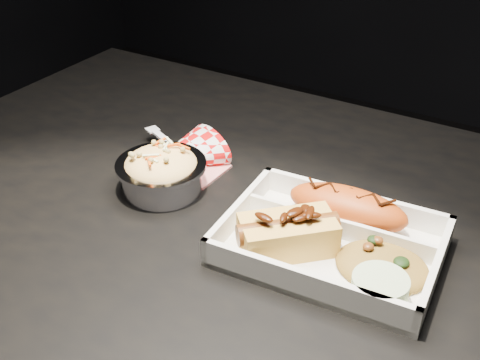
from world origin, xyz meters
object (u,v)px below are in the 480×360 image
dining_table (262,280)px  foil_coleslaw_cup (161,170)px  fried_pastry (347,207)px  napkin_fork (182,155)px  food_tray (331,245)px  hotdog (288,232)px

dining_table → foil_coleslaw_cup: size_ratio=9.73×
fried_pastry → napkin_fork: napkin_fork is taller
food_tray → hotdog: size_ratio=2.18×
dining_table → fried_pastry: (0.09, 0.05, 0.12)m
foil_coleslaw_cup → dining_table: bearing=-0.7°
dining_table → hotdog: hotdog is taller
fried_pastry → foil_coleslaw_cup: size_ratio=1.23×
dining_table → hotdog: (0.05, -0.03, 0.12)m
food_tray → hotdog: bearing=-149.2°
fried_pastry → foil_coleslaw_cup: bearing=-169.2°
dining_table → napkin_fork: napkin_fork is taller
dining_table → fried_pastry: fried_pastry is taller
hotdog → foil_coleslaw_cup: size_ratio=0.97×
food_tray → foil_coleslaw_cup: size_ratio=2.12×
fried_pastry → napkin_fork: (-0.27, 0.02, -0.01)m
napkin_fork → dining_table: bearing=2.4°
dining_table → fried_pastry: bearing=29.0°
dining_table → napkin_fork: 0.22m
hotdog → napkin_fork: bearing=111.6°
foil_coleslaw_cup → napkin_fork: same height
hotdog → napkin_fork: size_ratio=0.74×
food_tray → foil_coleslaw_cup: foil_coleslaw_cup is taller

